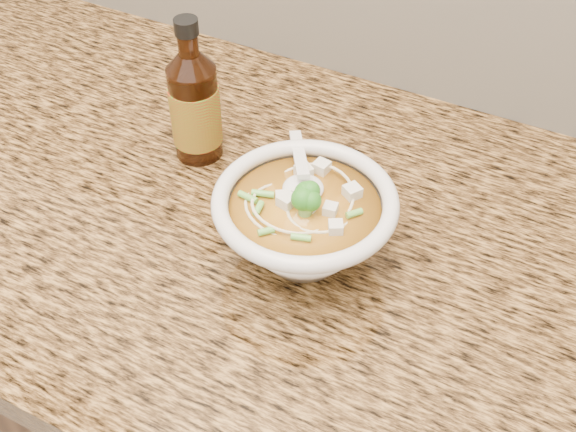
% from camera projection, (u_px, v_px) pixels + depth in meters
% --- Properties ---
extents(cabinet, '(4.00, 0.65, 0.86)m').
position_uv_depth(cabinet, '(230.00, 395.00, 1.21)').
color(cabinet, black).
rests_on(cabinet, ground).
extents(counter_slab, '(4.00, 0.68, 0.04)m').
position_uv_depth(counter_slab, '(210.00, 199.00, 0.90)').
color(counter_slab, '#A1733B').
rests_on(counter_slab, cabinet).
extents(soup_bowl, '(0.20, 0.21, 0.11)m').
position_uv_depth(soup_bowl, '(304.00, 225.00, 0.77)').
color(soup_bowl, silver).
rests_on(soup_bowl, counter_slab).
extents(hot_sauce_bottle, '(0.07, 0.07, 0.19)m').
position_uv_depth(hot_sauce_bottle, '(195.00, 107.00, 0.88)').
color(hot_sauce_bottle, '#321506').
rests_on(hot_sauce_bottle, counter_slab).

